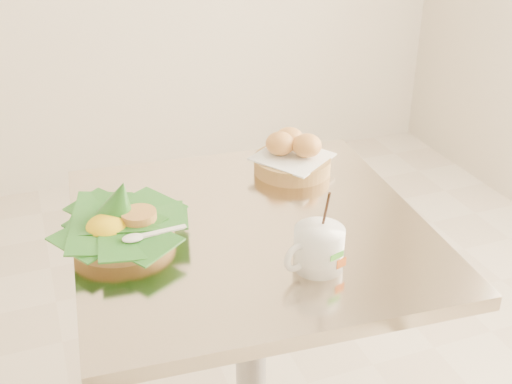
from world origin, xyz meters
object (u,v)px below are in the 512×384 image
object	(u,v)px
cafe_table	(251,310)
bread_basket	(292,156)
rice_basket	(120,223)
coffee_mug	(318,248)

from	to	relation	value
cafe_table	bread_basket	size ratio (longest dim) A/B	3.52
cafe_table	bread_basket	bearing A→B (deg)	48.19
rice_basket	coffee_mug	bearing A→B (deg)	-35.31
cafe_table	coffee_mug	bearing A→B (deg)	-71.54
rice_basket	coffee_mug	world-z (taller)	coffee_mug
bread_basket	rice_basket	bearing A→B (deg)	-159.53
rice_basket	bread_basket	bearing A→B (deg)	20.47
cafe_table	bread_basket	distance (m)	0.37
coffee_mug	bread_basket	bearing A→B (deg)	73.14
cafe_table	bread_basket	xyz separation A→B (m)	(0.18, 0.20, 0.26)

